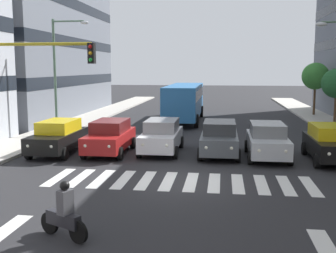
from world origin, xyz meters
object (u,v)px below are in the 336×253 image
(car_0, at_px, (330,143))
(car_4, at_px, (110,137))
(car_3, at_px, (162,136))
(car_1, at_px, (267,140))
(street_tree_3, at_px, (315,76))
(traffic_light_gantry, at_px, (9,85))
(street_lamp_right, at_px, (60,66))
(motorcycle_with_rider, at_px, (64,215))
(car_5, at_px, (58,137))
(bus_behind_traffic, at_px, (185,99))
(car_2, at_px, (219,138))

(car_0, relative_size, car_4, 1.00)
(car_0, relative_size, car_3, 1.00)
(car_1, relative_size, car_4, 1.00)
(street_tree_3, bearing_deg, traffic_light_gantry, 55.85)
(street_lamp_right, relative_size, street_tree_3, 1.54)
(car_1, xyz_separation_m, car_3, (5.35, -0.69, 0.00))
(car_0, bearing_deg, traffic_light_gantry, 20.97)
(car_1, xyz_separation_m, motorcycle_with_rider, (6.22, 10.70, -0.24))
(car_0, bearing_deg, street_tree_3, -99.49)
(car_3, bearing_deg, street_lamp_right, -30.88)
(street_lamp_right, bearing_deg, street_tree_3, -143.21)
(car_0, bearing_deg, car_4, -2.23)
(street_lamp_right, bearing_deg, car_1, 158.34)
(car_4, bearing_deg, traffic_light_gantry, 66.29)
(traffic_light_gantry, relative_size, street_lamp_right, 0.75)
(car_0, xyz_separation_m, traffic_light_gantry, (13.27, 5.09, 2.86))
(car_5, height_order, street_lamp_right, street_lamp_right)
(car_1, relative_size, car_5, 1.00)
(bus_behind_traffic, bearing_deg, motorcycle_with_rider, 87.96)
(car_0, height_order, car_1, same)
(car_1, distance_m, car_4, 7.97)
(car_2, height_order, bus_behind_traffic, bus_behind_traffic)
(bus_behind_traffic, bearing_deg, car_5, 69.41)
(motorcycle_with_rider, bearing_deg, traffic_light_gantry, -51.70)
(car_2, distance_m, bus_behind_traffic, 13.68)
(motorcycle_with_rider, bearing_deg, car_5, -67.12)
(car_5, xyz_separation_m, traffic_light_gantry, (-0.22, 5.12, 2.86))
(car_3, bearing_deg, car_0, 172.90)
(car_0, height_order, car_4, same)
(car_2, relative_size, street_lamp_right, 0.61)
(motorcycle_with_rider, xyz_separation_m, street_tree_3, (-12.32, -29.58, 3.00))
(street_tree_3, bearing_deg, car_5, 48.94)
(car_3, distance_m, car_5, 5.35)
(car_1, height_order, motorcycle_with_rider, car_1)
(car_4, bearing_deg, car_2, -176.83)
(car_4, distance_m, street_lamp_right, 7.60)
(motorcycle_with_rider, bearing_deg, street_lamp_right, -68.16)
(bus_behind_traffic, distance_m, street_lamp_right, 11.60)
(car_2, relative_size, bus_behind_traffic, 0.42)
(motorcycle_with_rider, bearing_deg, bus_behind_traffic, -92.04)
(street_lamp_right, distance_m, street_tree_3, 23.24)
(car_2, bearing_deg, motorcycle_with_rider, 70.73)
(car_4, relative_size, street_lamp_right, 0.61)
(motorcycle_with_rider, bearing_deg, car_0, -131.29)
(car_1, bearing_deg, street_lamp_right, -21.66)
(car_5, distance_m, bus_behind_traffic, 14.99)
(bus_behind_traffic, relative_size, motorcycle_with_rider, 6.69)
(car_0, height_order, traffic_light_gantry, traffic_light_gantry)
(car_3, bearing_deg, street_tree_3, -122.19)
(bus_behind_traffic, xyz_separation_m, traffic_light_gantry, (5.04, 19.13, 1.89))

